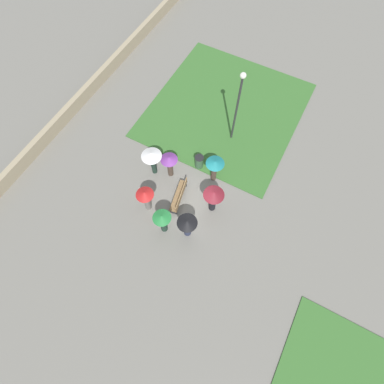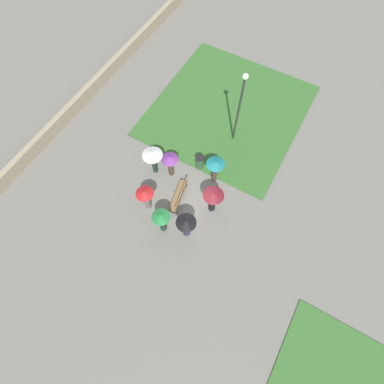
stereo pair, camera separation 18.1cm
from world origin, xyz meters
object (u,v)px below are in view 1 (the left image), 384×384
at_px(crowd_person_teal, 215,167).
at_px(crowd_person_white, 152,157).
at_px(trash_bin, 199,162).
at_px(crowd_person_purple, 169,162).
at_px(lamp_post, 238,101).
at_px(crowd_person_red, 146,197).
at_px(crowd_person_black, 187,225).
at_px(park_bench, 180,196).
at_px(crowd_person_maroon, 213,197).
at_px(crowd_person_green, 163,221).

bearing_deg(crowd_person_teal, crowd_person_white, 87.74).
xyz_separation_m(trash_bin, crowd_person_purple, (1.24, -1.22, 0.80)).
height_order(lamp_post, crowd_person_red, lamp_post).
height_order(crowd_person_black, crowd_person_red, crowd_person_red).
bearing_deg(crowd_person_purple, crowd_person_red, -51.77).
bearing_deg(park_bench, crowd_person_purple, -144.47).
distance_m(crowd_person_purple, crowd_person_red, 2.42).
xyz_separation_m(trash_bin, crowd_person_black, (3.95, 1.38, 0.72)).
relative_size(crowd_person_maroon, crowd_person_red, 1.05).
xyz_separation_m(crowd_person_black, crowd_person_red, (-0.29, -2.61, 0.09)).
distance_m(park_bench, crowd_person_red, 1.97).
bearing_deg(park_bench, crowd_person_black, 29.40).
distance_m(crowd_person_black, crowd_person_white, 4.25).
xyz_separation_m(crowd_person_black, crowd_person_teal, (-3.62, -0.27, 0.12)).
height_order(trash_bin, crowd_person_maroon, crowd_person_maroon).
distance_m(trash_bin, crowd_person_maroon, 2.93).
relative_size(crowd_person_maroon, crowd_person_teal, 1.06).
distance_m(trash_bin, crowd_person_red, 3.95).
bearing_deg(trash_bin, park_bench, 1.44).
bearing_deg(trash_bin, lamp_post, 163.88).
height_order(trash_bin, crowd_person_white, crowd_person_white).
bearing_deg(crowd_person_purple, crowd_person_teal, 60.01).
distance_m(crowd_person_maroon, crowd_person_teal, 1.88).
distance_m(park_bench, crowd_person_teal, 2.49).
xyz_separation_m(lamp_post, crowd_person_black, (6.76, 0.57, -2.00)).
relative_size(lamp_post, crowd_person_purple, 2.86).
bearing_deg(crowd_person_white, trash_bin, 60.42).
distance_m(lamp_post, crowd_person_purple, 4.92).
distance_m(crowd_person_teal, crowd_person_red, 4.07).
xyz_separation_m(crowd_person_black, crowd_person_purple, (-2.71, -2.59, 0.07)).
xyz_separation_m(crowd_person_green, crowd_person_black, (-0.39, 1.20, -0.01)).
bearing_deg(crowd_person_teal, crowd_person_black, 161.23).
xyz_separation_m(crowd_person_black, crowd_person_white, (-2.40, -3.50, 0.34)).
height_order(park_bench, crowd_person_black, crowd_person_black).
xyz_separation_m(trash_bin, crowd_person_maroon, (2.05, 1.88, 0.92)).
bearing_deg(crowd_person_purple, crowd_person_black, -7.61).
bearing_deg(crowd_person_green, crowd_person_purple, 147.72).
xyz_separation_m(park_bench, lamp_post, (-5.24, 0.75, 2.72)).
relative_size(crowd_person_green, crowd_person_teal, 1.00).
bearing_deg(trash_bin, crowd_person_maroon, 42.46).
xyz_separation_m(park_bench, crowd_person_black, (1.52, 1.31, 0.73)).
distance_m(crowd_person_green, crowd_person_white, 3.63).
relative_size(trash_bin, crowd_person_teal, 0.52).
height_order(lamp_post, crowd_person_black, lamp_post).
distance_m(crowd_person_black, crowd_person_red, 2.63).
bearing_deg(crowd_person_black, park_bench, 121.24).
xyz_separation_m(park_bench, crowd_person_teal, (-2.10, 1.05, 0.84)).
height_order(crowd_person_purple, crowd_person_red, crowd_person_red).
height_order(lamp_post, crowd_person_green, lamp_post).
height_order(crowd_person_maroon, crowd_person_purple, crowd_person_maroon).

